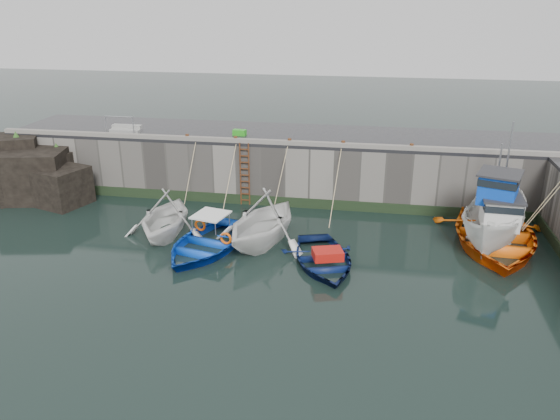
% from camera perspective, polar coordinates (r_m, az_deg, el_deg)
% --- Properties ---
extents(ground, '(120.00, 120.00, 0.00)m').
position_cam_1_polar(ground, '(18.69, -4.70, -10.42)').
color(ground, black).
rests_on(ground, ground).
extents(quay_back, '(30.00, 5.00, 3.00)m').
position_cam_1_polar(quay_back, '(29.36, 1.29, 4.84)').
color(quay_back, slate).
rests_on(quay_back, ground).
extents(road_back, '(30.00, 5.00, 0.16)m').
position_cam_1_polar(road_back, '(28.96, 1.31, 7.85)').
color(road_back, black).
rests_on(road_back, quay_back).
extents(kerb_back, '(30.00, 0.30, 0.20)m').
position_cam_1_polar(kerb_back, '(26.66, 0.54, 7.07)').
color(kerb_back, slate).
rests_on(kerb_back, road_back).
extents(algae_back, '(30.00, 0.08, 0.50)m').
position_cam_1_polar(algae_back, '(27.37, 0.45, 0.85)').
color(algae_back, black).
rests_on(algae_back, ground).
extents(rock_outcrop, '(5.85, 4.24, 3.41)m').
position_cam_1_polar(rock_outcrop, '(31.06, -24.08, 3.43)').
color(rock_outcrop, black).
rests_on(rock_outcrop, ground).
extents(ladder, '(0.51, 0.08, 3.20)m').
position_cam_1_polar(ladder, '(27.28, -3.71, 3.72)').
color(ladder, '#3F1E0F').
rests_on(ladder, ground).
extents(boat_near_white, '(4.06, 4.64, 2.34)m').
position_cam_1_polar(boat_near_white, '(24.77, -11.80, -2.51)').
color(boat_near_white, silver).
rests_on(boat_near_white, ground).
extents(boat_near_white_rope, '(0.04, 3.20, 3.10)m').
position_cam_1_polar(boat_near_white_rope, '(27.74, -9.27, 0.30)').
color(boat_near_white_rope, tan).
rests_on(boat_near_white_rope, ground).
extents(boat_near_blue, '(4.78, 5.89, 1.07)m').
position_cam_1_polar(boat_near_blue, '(23.08, -7.72, -4.05)').
color(boat_near_blue, '#0C3FB9').
rests_on(boat_near_blue, ground).
extents(boat_near_blue_rope, '(0.04, 3.99, 3.10)m').
position_cam_1_polar(boat_near_blue_rope, '(26.61, -5.17, -0.43)').
color(boat_near_blue_rope, tan).
rests_on(boat_near_blue_rope, ground).
extents(boat_near_blacktrim, '(5.61, 6.08, 2.66)m').
position_cam_1_polar(boat_near_blacktrim, '(23.46, -1.83, -3.43)').
color(boat_near_blacktrim, silver).
rests_on(boat_near_blacktrim, ground).
extents(boat_near_blacktrim_rope, '(0.04, 3.28, 3.10)m').
position_cam_1_polar(boat_near_blacktrim_rope, '(26.61, -0.31, -0.33)').
color(boat_near_blacktrim_rope, tan).
rests_on(boat_near_blacktrim_rope, ground).
extents(boat_near_navy, '(4.44, 5.29, 0.94)m').
position_cam_1_polar(boat_near_navy, '(21.70, 4.49, -5.64)').
color(boat_near_navy, '#0B1845').
rests_on(boat_near_navy, ground).
extents(boat_near_navy_rope, '(0.04, 4.40, 3.10)m').
position_cam_1_polar(boat_near_navy_rope, '(25.58, 5.46, -1.36)').
color(boat_near_navy_rope, tan).
rests_on(boat_near_navy_rope, ground).
extents(boat_far_white, '(4.23, 6.63, 5.40)m').
position_cam_1_polar(boat_far_white, '(24.72, 21.53, -1.09)').
color(boat_far_white, silver).
rests_on(boat_far_white, ground).
extents(boat_far_orange, '(5.34, 7.24, 4.45)m').
position_cam_1_polar(boat_far_orange, '(24.79, 21.46, -2.41)').
color(boat_far_orange, '#FF650D').
rests_on(boat_far_orange, ground).
extents(fish_crate, '(0.70, 0.41, 0.29)m').
position_cam_1_polar(fish_crate, '(28.59, -4.25, 8.08)').
color(fish_crate, green).
rests_on(fish_crate, road_back).
extents(railing, '(1.60, 1.05, 1.00)m').
position_cam_1_polar(railing, '(30.28, -15.83, 8.19)').
color(railing, '#A5A8AD').
rests_on(railing, road_back).
extents(bollard_a, '(0.18, 0.18, 0.28)m').
position_cam_1_polar(bollard_a, '(27.97, -9.67, 7.53)').
color(bollard_a, '#3F1E0F').
rests_on(bollard_a, road_back).
extents(bollard_b, '(0.18, 0.18, 0.28)m').
position_cam_1_polar(bollard_b, '(27.25, -4.66, 7.40)').
color(bollard_b, '#3F1E0F').
rests_on(bollard_b, road_back).
extents(bollard_c, '(0.18, 0.18, 0.28)m').
position_cam_1_polar(bollard_c, '(26.71, 1.00, 7.19)').
color(bollard_c, '#3F1E0F').
rests_on(bollard_c, road_back).
extents(bollard_d, '(0.18, 0.18, 0.28)m').
position_cam_1_polar(bollard_d, '(26.45, 6.62, 6.90)').
color(bollard_d, '#3F1E0F').
rests_on(bollard_d, road_back).
extents(bollard_e, '(0.18, 0.18, 0.28)m').
position_cam_1_polar(bollard_e, '(26.47, 13.58, 6.46)').
color(bollard_e, '#3F1E0F').
rests_on(bollard_e, road_back).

